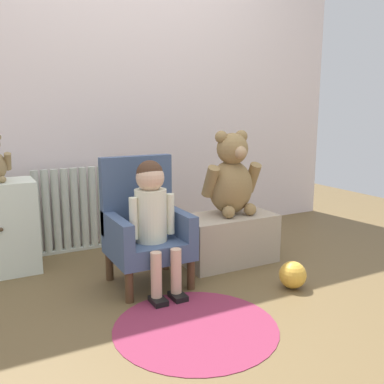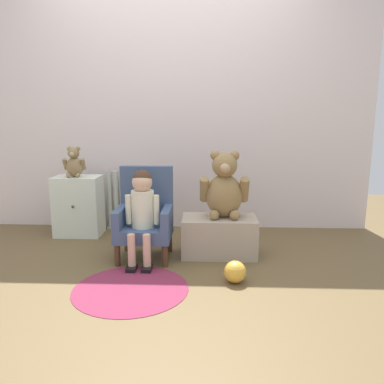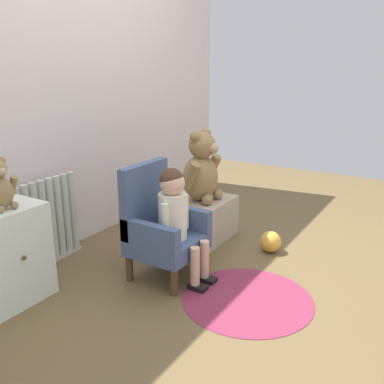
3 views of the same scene
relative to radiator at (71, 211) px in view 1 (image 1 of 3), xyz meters
name	(u,v)px [view 1 (image 1 of 3)]	position (x,y,z in m)	size (l,w,h in m)	color
ground_plane	(210,310)	(0.39, -1.20, -0.28)	(6.00, 6.00, 0.00)	brown
back_wall	(116,74)	(0.39, 0.13, 0.92)	(3.80, 0.05, 2.40)	silver
radiator	(71,211)	(0.00, 0.00, 0.00)	(0.50, 0.05, 0.57)	beige
child_armchair	(145,227)	(0.25, -0.72, 0.03)	(0.42, 0.39, 0.70)	#405376
child_figure	(152,208)	(0.25, -0.84, 0.17)	(0.25, 0.35, 0.70)	beige
low_bench	(228,238)	(0.83, -0.68, -0.13)	(0.58, 0.32, 0.31)	tan
large_teddy_bear	(231,178)	(0.86, -0.65, 0.25)	(0.38, 0.27, 0.52)	olive
floor_rug	(196,327)	(0.25, -1.32, -0.28)	(0.74, 0.74, 0.01)	maroon
toy_ball	(293,275)	(0.92, -1.19, -0.21)	(0.15, 0.15, 0.15)	gold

